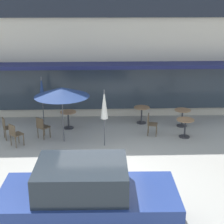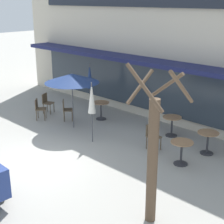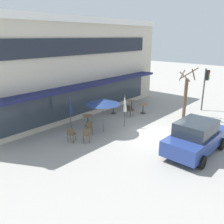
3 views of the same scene
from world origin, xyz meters
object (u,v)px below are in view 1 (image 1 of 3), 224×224
patio_umbrella_green_folded (42,90)px  patio_umbrella_cream_folded (62,92)px  cafe_table_streetside (68,117)px  cafe_table_by_tree (142,112)px  cafe_chair_2 (151,123)px  patio_umbrella_corner_open (104,105)px  cafe_table_near_wall (182,115)px  cafe_chair_3 (42,126)px  parked_sedan (87,198)px  cafe_table_mid_patio (185,125)px  cafe_chair_1 (15,133)px  cafe_chair_0 (7,126)px

patio_umbrella_green_folded → patio_umbrella_cream_folded: 2.18m
patio_umbrella_cream_folded → cafe_table_streetside: bearing=87.7°
cafe_table_by_tree → patio_umbrella_cream_folded: (-3.30, -2.00, 1.51)m
patio_umbrella_green_folded → patio_umbrella_cream_folded: size_ratio=1.00×
cafe_table_streetside → cafe_chair_2: (3.45, -0.89, 0.01)m
cafe_table_streetside → patio_umbrella_corner_open: bearing=-51.2°
cafe_table_streetside → cafe_table_near_wall: bearing=1.0°
cafe_chair_2 → cafe_chair_3: bearing=-176.9°
cafe_table_near_wall → parked_sedan: parked_sedan is taller
patio_umbrella_green_folded → cafe_table_mid_patio: bearing=-14.9°
parked_sedan → cafe_table_streetside: bearing=98.6°
cafe_table_by_tree → patio_umbrella_green_folded: patio_umbrella_green_folded is taller
patio_umbrella_cream_folded → cafe_chair_1: (-1.79, -0.39, -1.50)m
cafe_table_by_tree → patio_umbrella_green_folded: size_ratio=0.35×
cafe_chair_0 → patio_umbrella_corner_open: bearing=-11.6°
cafe_chair_1 → cafe_chair_2: (5.30, 0.97, 0.00)m
cafe_table_near_wall → cafe_table_mid_patio: (-0.18, -1.26, 0.00)m
patio_umbrella_corner_open → parked_sedan: patio_umbrella_corner_open is taller
patio_umbrella_corner_open → cafe_chair_1: (-3.39, 0.05, -1.10)m
cafe_table_mid_patio → cafe_chair_3: cafe_chair_3 is taller
cafe_chair_1 → cafe_chair_2: size_ratio=1.00×
patio_umbrella_green_folded → cafe_chair_2: 4.87m
cafe_table_by_tree → cafe_chair_3: 4.51m
patio_umbrella_corner_open → cafe_chair_1: bearing=179.2°
cafe_table_mid_patio → cafe_chair_1: size_ratio=0.85×
cafe_table_streetside → cafe_chair_0: bearing=-154.7°
patio_umbrella_cream_folded → cafe_chair_0: 2.76m
cafe_table_streetside → cafe_chair_3: (-0.94, -1.13, 0.01)m
cafe_chair_3 → patio_umbrella_corner_open: bearing=-17.4°
cafe_table_streetside → cafe_table_by_tree: (3.24, 0.54, 0.00)m
cafe_table_near_wall → cafe_chair_0: size_ratio=0.85×
cafe_table_by_tree → cafe_table_mid_patio: 2.32m
patio_umbrella_corner_open → cafe_chair_3: size_ratio=2.47×
cafe_chair_0 → parked_sedan: bearing=-59.8°
cafe_table_near_wall → parked_sedan: size_ratio=0.18×
cafe_table_near_wall → patio_umbrella_green_folded: bearing=177.0°
patio_umbrella_corner_open → cafe_table_streetside: bearing=128.8°
patio_umbrella_green_folded → patio_umbrella_corner_open: bearing=-40.9°
cafe_table_by_tree → patio_umbrella_cream_folded: bearing=-148.7°
cafe_chair_0 → cafe_chair_2: 5.80m
cafe_chair_3 → parked_sedan: size_ratio=0.21×
cafe_table_mid_patio → patio_umbrella_corner_open: (-3.27, -0.73, 1.11)m
cafe_table_streetside → cafe_chair_2: cafe_chair_2 is taller
cafe_table_by_tree → cafe_chair_1: 5.63m
patio_umbrella_cream_folded → cafe_chair_2: bearing=9.3°
patio_umbrella_green_folded → cafe_chair_3: 1.89m
cafe_table_streetside → cafe_table_mid_patio: (4.80, -1.18, 0.00)m
cafe_chair_3 → patio_umbrella_cream_folded: bearing=-20.8°
cafe_table_by_tree → cafe_chair_1: bearing=-154.8°
cafe_table_by_tree → parked_sedan: size_ratio=0.18×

